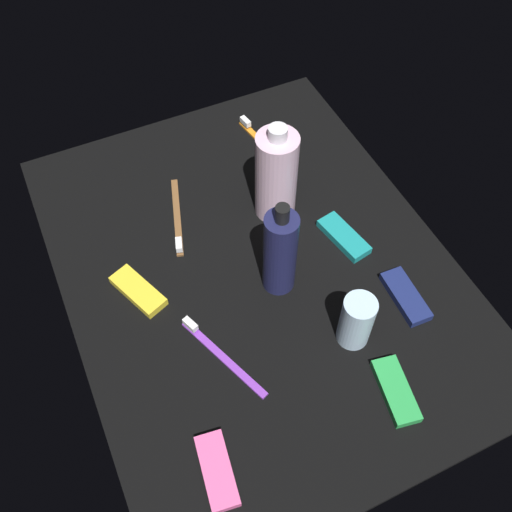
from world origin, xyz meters
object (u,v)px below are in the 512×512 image
at_px(toothbrush_brown, 177,220).
at_px(snack_bar_navy, 405,296).
at_px(snack_bar_teal, 344,237).
at_px(lotion_bottle, 280,252).
at_px(snack_bar_green, 396,391).
at_px(snack_bar_yellow, 138,291).
at_px(bodywash_bottle, 276,175).
at_px(deodorant_stick, 356,321).
at_px(toothbrush_orange, 263,143).
at_px(snack_bar_pink, 217,471).
at_px(toothbrush_purple, 218,352).

distance_m(toothbrush_brown, snack_bar_navy, 0.42).
relative_size(toothbrush_brown, snack_bar_teal, 1.69).
distance_m(lotion_bottle, snack_bar_green, 0.27).
bearing_deg(toothbrush_brown, snack_bar_navy, -137.72).
bearing_deg(snack_bar_yellow, bodywash_bottle, -98.38).
relative_size(deodorant_stick, toothbrush_brown, 0.57).
relative_size(lotion_bottle, snack_bar_teal, 1.87).
distance_m(bodywash_bottle, toothbrush_orange, 0.19).
bearing_deg(toothbrush_orange, snack_bar_teal, -174.48).
distance_m(toothbrush_brown, snack_bar_pink, 0.45).
distance_m(toothbrush_brown, toothbrush_purple, 0.28).
xyz_separation_m(toothbrush_brown, toothbrush_purple, (-0.28, 0.03, 0.00)).
height_order(lotion_bottle, snack_bar_green, lotion_bottle).
distance_m(lotion_bottle, snack_bar_teal, 0.17).
height_order(snack_bar_navy, snack_bar_pink, same).
xyz_separation_m(toothbrush_brown, snack_bar_green, (-0.45, -0.18, 0.00)).
distance_m(bodywash_bottle, snack_bar_navy, 0.30).
bearing_deg(snack_bar_pink, snack_bar_yellow, 9.09).
height_order(toothbrush_purple, snack_bar_teal, toothbrush_purple).
height_order(toothbrush_orange, snack_bar_teal, toothbrush_orange).
bearing_deg(snack_bar_green, toothbrush_brown, 32.35).
distance_m(toothbrush_orange, snack_bar_teal, 0.28).
bearing_deg(snack_bar_yellow, toothbrush_orange, -77.67).
relative_size(toothbrush_purple, snack_bar_navy, 1.66).
relative_size(bodywash_bottle, deodorant_stick, 1.97).
bearing_deg(deodorant_stick, snack_bar_pink, 110.51).
relative_size(toothbrush_purple, snack_bar_teal, 1.66).
bearing_deg(snack_bar_pink, lotion_bottle, -33.39).
bearing_deg(lotion_bottle, toothbrush_brown, 29.22).
height_order(snack_bar_pink, snack_bar_yellow, same).
bearing_deg(toothbrush_orange, deodorant_stick, 172.69).
xyz_separation_m(snack_bar_teal, snack_bar_yellow, (0.05, 0.37, 0.00)).
bearing_deg(toothbrush_purple, bodywash_bottle, -42.52).
distance_m(toothbrush_purple, snack_bar_navy, 0.32).
height_order(toothbrush_purple, snack_bar_green, toothbrush_purple).
xyz_separation_m(snack_bar_green, snack_bar_teal, (0.28, -0.07, 0.00)).
relative_size(snack_bar_navy, snack_bar_teal, 1.00).
height_order(toothbrush_brown, toothbrush_orange, same).
distance_m(snack_bar_pink, snack_bar_yellow, 0.32).
xyz_separation_m(lotion_bottle, snack_bar_yellow, (0.08, 0.22, -0.08)).
bearing_deg(snack_bar_yellow, toothbrush_brown, -65.92).
xyz_separation_m(toothbrush_purple, snack_bar_teal, (0.11, -0.29, 0.00)).
bearing_deg(snack_bar_yellow, toothbrush_purple, -175.88).
bearing_deg(toothbrush_purple, toothbrush_orange, -33.89).
xyz_separation_m(snack_bar_navy, snack_bar_green, (-0.13, 0.11, 0.00)).
height_order(deodorant_stick, snack_bar_navy, deodorant_stick).
bearing_deg(snack_bar_teal, snack_bar_yellow, 72.25).
relative_size(snack_bar_teal, snack_bar_yellow, 1.00).
relative_size(lotion_bottle, deodorant_stick, 1.95).
bearing_deg(snack_bar_green, snack_bar_navy, -28.14).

